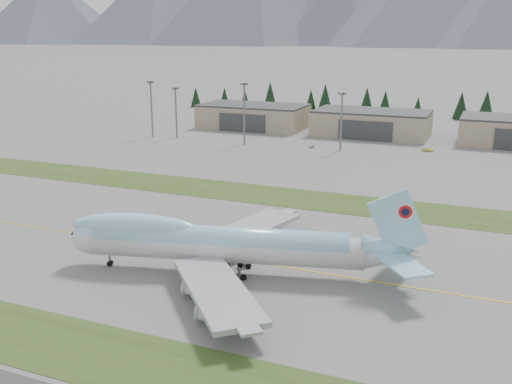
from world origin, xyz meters
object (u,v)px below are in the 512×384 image
at_px(hangar_left, 253,116).
at_px(service_vehicle_a, 312,148).
at_px(boeing_747_freighter, 221,243).
at_px(service_vehicle_b, 427,151).
at_px(hangar_center, 372,123).

xyz_separation_m(hangar_left, service_vehicle_a, (39.48, -35.89, -5.39)).
height_order(boeing_747_freighter, service_vehicle_b, boeing_747_freighter).
bearing_deg(hangar_center, service_vehicle_b, -45.29).
bearing_deg(boeing_747_freighter, service_vehicle_a, 85.62).
height_order(service_vehicle_a, service_vehicle_b, service_vehicle_b).
bearing_deg(boeing_747_freighter, hangar_center, 77.86).
bearing_deg(boeing_747_freighter, hangar_left, 97.02).
bearing_deg(hangar_center, boeing_747_freighter, -88.37).
distance_m(hangar_left, hangar_center, 55.00).
bearing_deg(hangar_left, service_vehicle_b, -18.19).
xyz_separation_m(boeing_747_freighter, hangar_center, (-4.45, 156.64, -0.31)).
height_order(hangar_left, service_vehicle_a, hangar_left).
distance_m(hangar_center, service_vehicle_a, 39.47).
relative_size(service_vehicle_a, service_vehicle_b, 0.86).
bearing_deg(service_vehicle_b, boeing_747_freighter, 176.54).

